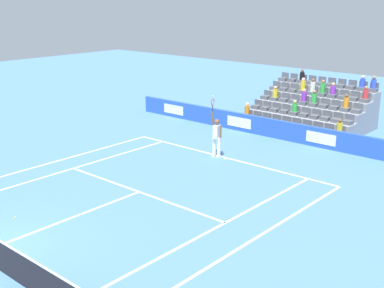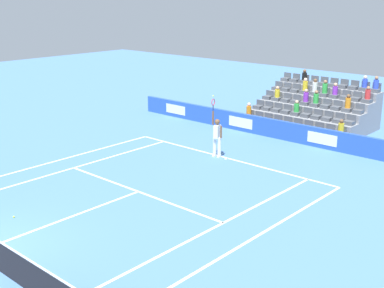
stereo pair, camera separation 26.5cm
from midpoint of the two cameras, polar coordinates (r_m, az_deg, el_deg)
name	(u,v)px [view 2 (the right image)]	position (r m, az deg, el deg)	size (l,w,h in m)	color
line_baseline	(228,158)	(23.26, 4.34, -1.59)	(10.97, 0.10, 0.01)	white
line_service	(138,192)	(19.44, -5.65, -5.33)	(8.23, 0.10, 0.01)	white
line_centre_service	(67,218)	(17.63, -13.39, -8.09)	(0.10, 6.40, 0.01)	white
line_singles_sideline_left	(65,170)	(22.23, -13.74, -2.89)	(0.10, 11.89, 0.01)	white
line_singles_sideline_right	(214,227)	(16.54, 3.00, -9.32)	(0.10, 11.89, 0.01)	white
line_doubles_sideline_left	(47,164)	(23.33, -15.66, -2.12)	(0.10, 11.89, 0.01)	white
line_doubles_sideline_right	(249,241)	(15.81, 6.93, -10.71)	(0.10, 11.89, 0.01)	white
line_centre_mark	(226,159)	(23.18, 4.19, -1.65)	(0.10, 0.20, 0.01)	white
sponsor_barrier	(280,130)	(26.58, 10.11, 1.58)	(19.54, 0.22, 0.97)	blue
tennis_player	(217,136)	(23.16, 3.14, 0.91)	(0.53, 0.40, 2.85)	white
stadium_stand	(315,112)	(29.51, 13.85, 3.52)	(6.20, 4.75, 2.98)	gray
loose_tennis_ball	(14,217)	(18.14, -18.95, -7.74)	(0.07, 0.07, 0.07)	#D1E533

